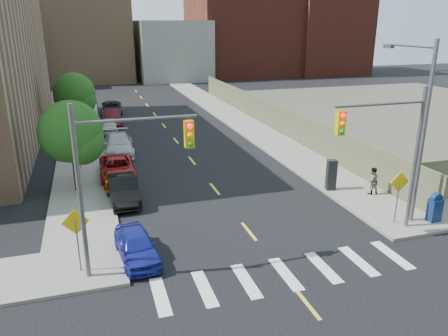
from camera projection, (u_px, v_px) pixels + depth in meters
sidewalk_nw at (81, 112)px, 49.36m from camera, size 3.50×73.00×0.15m
sidewalk_ne at (213, 104)px, 53.74m from camera, size 3.50×73.00×0.15m
fence_north at (270, 115)px, 41.66m from camera, size 0.12×44.00×2.50m
gravel_lot at (414, 113)px, 49.06m from camera, size 36.00×42.00×0.06m
bg_bldg_midwest at (87, 36)px, 75.12m from camera, size 14.00×16.00×15.00m
bg_bldg_center at (170, 50)px, 78.06m from camera, size 12.00×16.00×10.00m
bg_bldg_east at (241, 32)px, 82.87m from camera, size 18.00×18.00×16.00m
bg_bldg_fareast at (321, 26)px, 85.26m from camera, size 14.00×16.00×18.00m
signal_nw at (120, 167)px, 16.31m from camera, size 4.59×0.30×7.00m
signal_ne at (390, 142)px, 19.68m from camera, size 4.59×0.30×7.00m
streetlight_ne at (419, 120)px, 20.90m from camera, size 0.25×3.70×9.00m
warn_sign_nw at (76, 229)px, 17.05m from camera, size 1.06×0.06×2.83m
warn_sign_ne at (399, 188)px, 21.28m from camera, size 1.06×0.06×2.83m
warn_sign_midwest at (78, 143)px, 29.27m from camera, size 1.06×0.06×2.83m
tree_west_near at (71, 135)px, 25.16m from camera, size 3.66×3.64×5.52m
tree_west_far at (75, 96)px, 38.75m from camera, size 3.66×3.64×5.52m
parked_car_blue at (136, 246)px, 18.58m from camera, size 1.87×3.89×1.28m
parked_car_black at (123, 189)px, 24.63m from camera, size 1.68×4.42×1.44m
parked_car_red at (117, 168)px, 28.43m from camera, size 2.26×4.79×1.32m
parked_car_silver at (119, 144)px, 33.58m from camera, size 2.31×5.35×1.54m
parked_car_white at (109, 126)px, 40.20m from camera, size 1.59×3.69×1.24m
parked_car_maroon at (112, 118)px, 42.60m from camera, size 1.66×4.70×1.55m
parked_car_grey at (111, 108)px, 48.42m from camera, size 2.51×4.94×1.34m
mailbox at (435, 207)px, 21.83m from camera, size 0.64×0.50×1.49m
payphone at (331, 175)px, 25.89m from camera, size 0.63×0.55×1.85m
pedestrian_west at (107, 183)px, 24.89m from camera, size 0.51×0.66×1.59m
pedestrian_east at (372, 181)px, 25.28m from camera, size 0.80×0.63×1.61m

